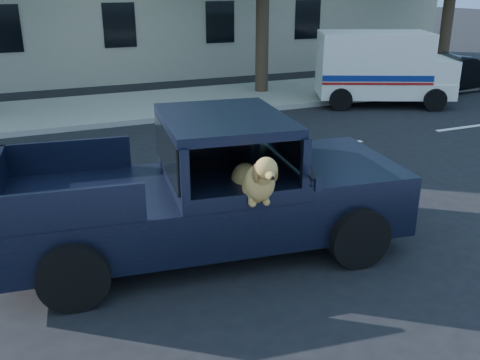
{
  "coord_description": "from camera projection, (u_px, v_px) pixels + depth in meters",
  "views": [
    {
      "loc": [
        -3.02,
        -7.11,
        3.73
      ],
      "look_at": [
        -0.29,
        -0.78,
        1.16
      ],
      "focal_mm": 40.0,
      "sensor_mm": 36.0,
      "label": 1
    }
  ],
  "objects": [
    {
      "name": "far_sidewalk",
      "position": [
        120.0,
        108.0,
        16.43
      ],
      "size": [
        60.0,
        4.0,
        0.15
      ],
      "primitive_type": "cube",
      "color": "gray",
      "rests_on": "ground"
    },
    {
      "name": "parked_sedan",
      "position": [
        456.0,
        73.0,
        19.09
      ],
      "size": [
        1.94,
        4.07,
        1.29
      ],
      "primitive_type": "imported",
      "rotation": [
        0.0,
        0.0,
        1.72
      ],
      "color": "black",
      "rests_on": "ground"
    },
    {
      "name": "pickup_truck",
      "position": [
        201.0,
        207.0,
        7.7
      ],
      "size": [
        5.81,
        3.2,
        2.0
      ],
      "rotation": [
        0.0,
        0.0,
        -0.13
      ],
      "color": "black",
      "rests_on": "ground"
    },
    {
      "name": "ground",
      "position": [
        237.0,
        229.0,
        8.54
      ],
      "size": [
        120.0,
        120.0,
        0.0
      ],
      "primitive_type": "plane",
      "color": "black",
      "rests_on": "ground"
    },
    {
      "name": "mail_truck",
      "position": [
        381.0,
        73.0,
        16.91
      ],
      "size": [
        4.54,
        3.44,
        2.26
      ],
      "rotation": [
        0.0,
        0.0,
        -0.43
      ],
      "color": "silver",
      "rests_on": "ground"
    },
    {
      "name": "lane_stripes",
      "position": [
        260.0,
        155.0,
        12.21
      ],
      "size": [
        21.6,
        0.14,
        0.01
      ],
      "primitive_type": null,
      "color": "silver",
      "rests_on": "ground"
    }
  ]
}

